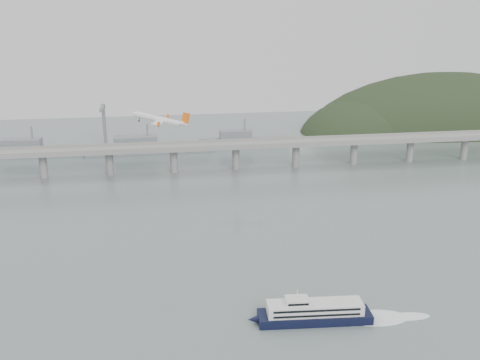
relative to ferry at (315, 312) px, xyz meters
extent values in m
plane|color=slate|center=(-17.40, 33.48, -4.02)|extent=(900.00, 900.00, 0.00)
cube|color=gray|center=(-17.40, 233.48, 15.98)|extent=(800.00, 22.00, 2.20)
cube|color=gray|center=(-17.40, 222.98, 17.98)|extent=(800.00, 0.60, 1.80)
cube|color=gray|center=(-17.40, 243.98, 17.98)|extent=(800.00, 0.60, 1.80)
cylinder|color=gray|center=(-147.40, 233.48, 5.48)|extent=(6.00, 6.00, 21.00)
cylinder|color=gray|center=(-97.40, 233.48, 5.48)|extent=(6.00, 6.00, 21.00)
cylinder|color=gray|center=(-47.40, 233.48, 5.48)|extent=(6.00, 6.00, 21.00)
cylinder|color=gray|center=(2.60, 233.48, 5.48)|extent=(6.00, 6.00, 21.00)
cylinder|color=gray|center=(52.60, 233.48, 5.48)|extent=(6.00, 6.00, 21.00)
cylinder|color=gray|center=(102.60, 233.48, 5.48)|extent=(6.00, 6.00, 21.00)
cylinder|color=gray|center=(152.60, 233.48, 5.48)|extent=(6.00, 6.00, 21.00)
cylinder|color=gray|center=(202.60, 233.48, 5.48)|extent=(6.00, 6.00, 21.00)
ellipsoid|color=black|center=(252.60, 363.48, -22.02)|extent=(320.00, 150.00, 156.00)
ellipsoid|color=black|center=(157.60, 353.48, -16.02)|extent=(140.00, 110.00, 96.00)
cube|color=slate|center=(-167.40, 303.48, -0.02)|extent=(95.67, 20.15, 8.00)
cube|color=slate|center=(-176.90, 303.48, 7.98)|extent=(33.90, 15.02, 8.00)
cylinder|color=slate|center=(-167.40, 303.48, 15.98)|extent=(1.60, 1.60, 14.00)
cube|color=slate|center=(-67.40, 298.48, -0.02)|extent=(110.55, 21.43, 8.00)
cube|color=slate|center=(-78.40, 298.48, 7.98)|extent=(39.01, 16.73, 8.00)
cylinder|color=slate|center=(-67.40, 298.48, 15.98)|extent=(1.60, 1.60, 14.00)
cube|color=slate|center=(22.60, 308.48, -0.02)|extent=(85.00, 13.60, 8.00)
cube|color=slate|center=(14.10, 308.48, 7.98)|extent=(29.75, 11.90, 8.00)
cylinder|color=slate|center=(22.60, 308.48, 15.98)|extent=(1.60, 1.60, 14.00)
cube|color=slate|center=(-107.40, 333.48, 15.98)|extent=(3.00, 3.00, 40.00)
cube|color=slate|center=(-107.40, 323.48, 33.98)|extent=(3.00, 28.00, 3.00)
cube|color=black|center=(0.00, 0.00, -2.11)|extent=(48.39, 15.14, 3.81)
cone|color=black|center=(-25.64, 2.02, -2.11)|extent=(5.05, 4.17, 3.81)
cube|color=white|center=(0.00, 0.00, 2.17)|extent=(40.64, 12.65, 4.76)
cube|color=black|center=(-0.38, -4.80, 3.41)|extent=(36.10, 3.00, 0.95)
cube|color=black|center=(-0.38, -4.80, 1.13)|extent=(36.10, 3.00, 0.95)
cube|color=black|center=(0.38, 4.80, 3.41)|extent=(36.10, 3.00, 0.95)
cube|color=black|center=(0.38, 4.80, 1.13)|extent=(36.10, 3.00, 0.95)
cube|color=white|center=(-7.60, 0.60, 5.79)|extent=(10.02, 7.40, 2.48)
cube|color=black|center=(-7.86, -2.77, 5.79)|extent=(8.56, 0.79, 0.95)
cylinder|color=white|center=(-7.60, 0.60, 8.84)|extent=(0.51, 0.51, 3.81)
ellipsoid|color=white|center=(26.59, -2.10, -3.97)|extent=(28.43, 15.84, 0.19)
ellipsoid|color=white|center=(39.89, -3.15, -3.97)|extent=(21.05, 8.46, 0.19)
cylinder|color=white|center=(-59.23, 140.23, 57.14)|extent=(27.24, 10.36, 9.30)
cone|color=white|center=(-74.06, 143.34, 60.49)|extent=(5.29, 4.51, 4.28)
cone|color=white|center=(-43.84, 137.02, 54.16)|extent=(5.96, 4.33, 4.49)
cube|color=white|center=(-58.52, 140.02, 55.99)|extent=(11.11, 33.27, 3.06)
cube|color=white|center=(-44.62, 137.21, 55.03)|extent=(5.28, 12.02, 1.50)
cube|color=#E85A0F|center=(-42.98, 137.04, 57.94)|extent=(5.63, 1.25, 7.10)
cylinder|color=#E85A0F|center=(-59.18, 145.53, 54.71)|extent=(4.88, 3.28, 3.08)
cylinder|color=black|center=(-61.12, 145.94, 55.15)|extent=(1.27, 2.32, 2.25)
cube|color=white|center=(-58.96, 145.54, 55.65)|extent=(2.62, 0.73, 1.67)
cylinder|color=#E85A0F|center=(-61.25, 135.08, 55.25)|extent=(4.88, 3.28, 3.08)
cylinder|color=black|center=(-63.20, 135.49, 55.69)|extent=(1.27, 2.32, 2.25)
cube|color=white|center=(-61.03, 135.09, 56.20)|extent=(2.62, 0.73, 1.67)
cylinder|color=black|center=(-58.42, 142.48, 54.16)|extent=(0.92, 0.43, 2.36)
cylinder|color=black|center=(-58.66, 142.47, 53.12)|extent=(1.33, 0.60, 1.29)
cylinder|color=black|center=(-59.40, 137.54, 54.42)|extent=(0.92, 0.43, 2.36)
cylinder|color=black|center=(-59.64, 137.54, 53.38)|extent=(1.33, 0.60, 1.29)
cylinder|color=black|center=(-70.95, 142.54, 57.01)|extent=(0.92, 0.43, 2.36)
cylinder|color=black|center=(-71.19, 142.54, 55.97)|extent=(1.33, 0.60, 1.29)
cube|color=#E85A0F|center=(-53.21, 155.79, 55.86)|extent=(2.04, 0.52, 2.61)
cube|color=#E85A0F|center=(-59.62, 123.50, 57.55)|extent=(2.04, 0.52, 2.61)
camera|label=1|loc=(-64.13, -200.53, 122.40)|focal=42.00mm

